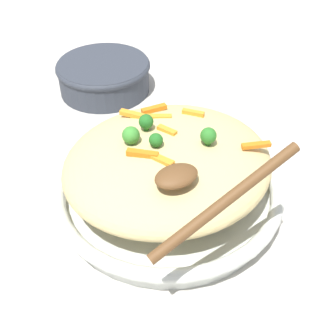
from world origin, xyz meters
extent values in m
plane|color=beige|center=(0.00, 0.00, 0.00)|extent=(2.40, 2.40, 0.00)
cylinder|color=silver|center=(0.00, 0.00, 0.01)|extent=(0.31, 0.31, 0.02)
torus|color=silver|center=(0.00, 0.00, 0.03)|extent=(0.34, 0.34, 0.02)
torus|color=black|center=(0.00, 0.00, 0.04)|extent=(0.33, 0.33, 0.00)
ellipsoid|color=#D1BA7A|center=(0.00, 0.00, 0.08)|extent=(0.30, 0.27, 0.07)
cube|color=orange|center=(0.03, 0.03, 0.12)|extent=(0.02, 0.03, 0.01)
cube|color=orange|center=(0.01, -0.09, 0.11)|extent=(0.03, 0.04, 0.01)
cube|color=orange|center=(-0.07, -0.05, 0.11)|extent=(0.03, 0.03, 0.01)
cube|color=orange|center=(-0.10, 0.06, 0.11)|extent=(0.04, 0.02, 0.01)
cube|color=orange|center=(-0.03, -0.09, 0.11)|extent=(0.04, 0.01, 0.01)
cube|color=orange|center=(-0.01, -0.02, 0.12)|extent=(0.02, 0.03, 0.01)
cube|color=orange|center=(-0.02, -0.06, 0.11)|extent=(0.04, 0.03, 0.01)
cube|color=orange|center=(0.04, 0.01, 0.12)|extent=(0.04, 0.03, 0.01)
cylinder|color=#377928|center=(0.04, -0.03, 0.11)|extent=(0.01, 0.01, 0.01)
sphere|color=#3D8E33|center=(0.04, -0.03, 0.13)|extent=(0.02, 0.02, 0.02)
cylinder|color=#296820|center=(-0.05, 0.03, 0.12)|extent=(0.01, 0.01, 0.01)
sphere|color=#2D7A28|center=(-0.05, 0.03, 0.13)|extent=(0.02, 0.02, 0.02)
cylinder|color=#205B1C|center=(0.02, 0.00, 0.12)|extent=(0.01, 0.01, 0.01)
sphere|color=#236B23|center=(0.02, 0.00, 0.13)|extent=(0.02, 0.02, 0.02)
cylinder|color=#205B1C|center=(0.01, -0.04, 0.12)|extent=(0.01, 0.01, 0.01)
sphere|color=#236B23|center=(0.01, -0.04, 0.13)|extent=(0.02, 0.02, 0.02)
ellipsoid|color=brown|center=(0.03, 0.07, 0.12)|extent=(0.06, 0.04, 0.02)
cylinder|color=brown|center=(0.03, 0.16, 0.16)|extent=(0.19, 0.02, 0.08)
cylinder|color=#333842|center=(-0.05, -0.35, 0.03)|extent=(0.18, 0.18, 0.06)
torus|color=#333842|center=(-0.05, -0.35, 0.06)|extent=(0.19, 0.19, 0.01)
camera|label=1|loc=(0.24, 0.41, 0.48)|focal=47.29mm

